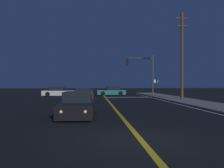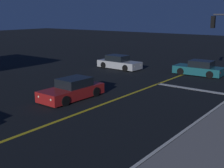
{
  "view_description": "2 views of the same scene",
  "coord_description": "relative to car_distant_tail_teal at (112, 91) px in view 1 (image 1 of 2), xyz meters",
  "views": [
    {
      "loc": [
        -1.48,
        -7.23,
        1.8
      ],
      "look_at": [
        0.89,
        22.77,
        1.72
      ],
      "focal_mm": 36.93,
      "sensor_mm": 36.0,
      "label": 1
    },
    {
      "loc": [
        11.16,
        1.64,
        5.42
      ],
      "look_at": [
        -1.53,
        18.29,
        0.52
      ],
      "focal_mm": 48.26,
      "sensor_mm": 36.0,
      "label": 2
    }
  ],
  "objects": [
    {
      "name": "car_distant_tail_teal",
      "position": [
        0.0,
        0.0,
        0.0
      ],
      "size": [
        4.37,
        2.01,
        1.34
      ],
      "rotation": [
        0.0,
        0.0,
        1.61
      ],
      "color": "#195960",
      "rests_on": "ground"
    },
    {
      "name": "car_mid_block_silver",
      "position": [
        -7.73,
        -1.68,
        0.0
      ],
      "size": [
        4.53,
        1.96,
        1.34
      ],
      "rotation": [
        0.0,
        0.0,
        -1.6
      ],
      "color": "#B2B5BA",
      "rests_on": "ground"
    },
    {
      "name": "traffic_signal_near_right",
      "position": [
        4.26,
        -3.02,
        3.26
      ],
      "size": [
        3.84,
        0.28,
        5.76
      ],
      "rotation": [
        0.0,
        0.0,
        3.14
      ],
      "color": "#38383D",
      "rests_on": "ground"
    },
    {
      "name": "street_sign_corner",
      "position": [
        5.32,
        -5.82,
        0.99
      ],
      "size": [
        0.56,
        0.13,
        2.33
      ],
      "color": "slate",
      "rests_on": "ground"
    },
    {
      "name": "lane_line_center",
      "position": [
        -1.2,
        -15.75,
        -0.58
      ],
      "size": [
        0.2,
        40.56,
        0.01
      ],
      "primitive_type": "cube",
      "color": "gold",
      "rests_on": "ground"
    },
    {
      "name": "car_lead_oncoming_black",
      "position": [
        -3.55,
        -22.16,
        0.0
      ],
      "size": [
        1.94,
        4.56,
        1.34
      ],
      "rotation": [
        0.0,
        0.0,
        3.11
      ],
      "color": "black",
      "rests_on": "ground"
    },
    {
      "name": "ground_plane",
      "position": [
        -1.2,
        -27.68,
        -0.58
      ],
      "size": [
        160.0,
        160.0,
        0.0
      ],
      "primitive_type": "plane",
      "color": "black"
    },
    {
      "name": "utility_pole_right",
      "position": [
        6.72,
        -11.0,
        4.26
      ],
      "size": [
        1.4,
        0.29,
        9.36
      ],
      "color": "#42301E",
      "rests_on": "ground"
    },
    {
      "name": "car_following_oncoming_red",
      "position": [
        -3.62,
        -12.5,
        0.0
      ],
      "size": [
        1.99,
        4.54,
        1.34
      ],
      "rotation": [
        0.0,
        0.0,
        3.12
      ],
      "color": "maroon",
      "rests_on": "ground"
    },
    {
      "name": "sidewalk_right",
      "position": [
        6.42,
        -15.75,
        -0.51
      ],
      "size": [
        3.2,
        42.95,
        0.15
      ],
      "primitive_type": "cube",
      "color": "gray",
      "rests_on": "ground"
    },
    {
      "name": "stop_bar",
      "position": [
        1.81,
        -5.32,
        -0.58
      ],
      "size": [
        6.02,
        0.5,
        0.01
      ],
      "primitive_type": "cube",
      "color": "silver",
      "rests_on": "ground"
    },
    {
      "name": "lane_line_edge_right",
      "position": [
        4.57,
        -15.75,
        -0.58
      ],
      "size": [
        0.16,
        40.56,
        0.01
      ],
      "primitive_type": "cube",
      "color": "silver",
      "rests_on": "ground"
    }
  ]
}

